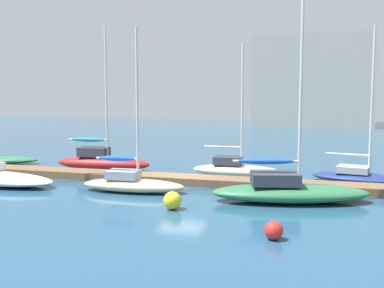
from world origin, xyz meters
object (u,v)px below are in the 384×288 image
object	(u,v)px
mooring_buoy_yellow	(172,200)
harbor_building_distant	(314,82)
mooring_buoy_red	(274,230)
sailboat_5	(288,189)
sailboat_3	(132,182)
sailboat_2	(102,161)
sailboat_4	(236,168)
sailboat_6	(362,176)

from	to	relation	value
mooring_buoy_yellow	harbor_building_distant	bearing A→B (deg)	85.98
mooring_buoy_red	sailboat_5	bearing A→B (deg)	90.02
sailboat_3	sailboat_5	size ratio (longest dim) A/B	0.70
sailboat_5	harbor_building_distant	xyz separation A→B (m)	(-0.77, 53.24, 5.99)
sailboat_2	mooring_buoy_red	xyz separation A→B (m)	(12.42, -11.45, -0.31)
sailboat_3	sailboat_4	xyz separation A→B (m)	(4.29, 5.72, -0.01)
sailboat_3	sailboat_5	distance (m)	7.87
sailboat_2	mooring_buoy_yellow	bearing A→B (deg)	-51.61
harbor_building_distant	mooring_buoy_yellow	bearing A→B (deg)	-94.02
sailboat_3	mooring_buoy_yellow	xyz separation A→B (m)	(3.16, -2.85, -0.12)
sailboat_6	mooring_buoy_red	xyz separation A→B (m)	(-3.58, -11.54, -0.10)
harbor_building_distant	sailboat_2	bearing A→B (deg)	-103.74
mooring_buoy_yellow	mooring_buoy_red	size ratio (longest dim) A/B	1.19
sailboat_2	harbor_building_distant	distance (m)	49.40
mooring_buoy_yellow	mooring_buoy_red	distance (m)	5.59
sailboat_3	mooring_buoy_red	distance (m)	9.81
sailboat_6	sailboat_3	bearing A→B (deg)	-143.16
harbor_building_distant	sailboat_5	bearing A→B (deg)	-89.18
sailboat_4	harbor_building_distant	bearing A→B (deg)	87.16
mooring_buoy_red	sailboat_3	bearing A→B (deg)	143.30
mooring_buoy_red	sailboat_4	bearing A→B (deg)	107.16
sailboat_2	sailboat_5	bearing A→B (deg)	-28.31
mooring_buoy_yellow	sailboat_6	bearing A→B (deg)	45.82
mooring_buoy_yellow	mooring_buoy_red	world-z (taller)	mooring_buoy_yellow
mooring_buoy_yellow	sailboat_5	bearing A→B (deg)	31.08
sailboat_6	harbor_building_distant	bearing A→B (deg)	105.69
sailboat_3	sailboat_6	xyz separation A→B (m)	(11.45, 5.68, -0.08)
sailboat_5	mooring_buoy_red	distance (m)	5.86
sailboat_2	sailboat_3	world-z (taller)	sailboat_2
harbor_building_distant	sailboat_6	bearing A→B (deg)	-84.77
sailboat_2	sailboat_4	bearing A→B (deg)	-3.17
sailboat_4	mooring_buoy_red	world-z (taller)	sailboat_4
sailboat_2	sailboat_5	xyz separation A→B (m)	(12.41, -5.60, -0.04)
sailboat_2	sailboat_5	world-z (taller)	sailboat_5
sailboat_2	mooring_buoy_red	bearing A→B (deg)	-46.70
sailboat_2	harbor_building_distant	world-z (taller)	harbor_building_distant
mooring_buoy_yellow	harbor_building_distant	xyz separation A→B (m)	(3.94, 56.08, 6.20)
sailboat_4	mooring_buoy_red	xyz separation A→B (m)	(3.58, -11.58, -0.18)
sailboat_2	harbor_building_distant	xyz separation A→B (m)	(11.65, 47.64, 5.96)
mooring_buoy_yellow	sailboat_4	bearing A→B (deg)	82.48
sailboat_3	sailboat_5	xyz separation A→B (m)	(7.87, -0.01, 0.09)
mooring_buoy_red	harbor_building_distant	bearing A→B (deg)	90.74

